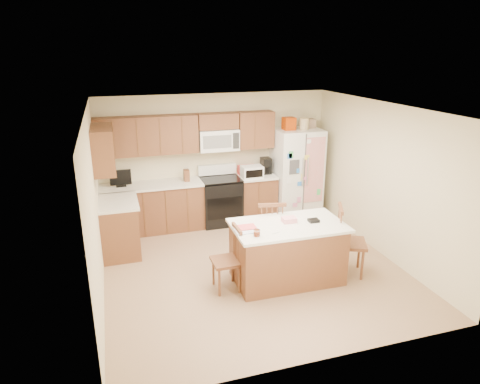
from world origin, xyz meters
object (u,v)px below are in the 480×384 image
object	(u,v)px
refrigerator	(296,172)
windsor_chair_left	(228,260)
windsor_chair_right	(349,242)
windsor_chair_back	(270,233)
stove	(221,200)
island	(287,252)

from	to	relation	value
refrigerator	windsor_chair_left	world-z (taller)	refrigerator
windsor_chair_left	windsor_chair_right	xyz separation A→B (m)	(1.88, -0.10, 0.07)
windsor_chair_right	windsor_chair_back	bearing A→B (deg)	144.97
windsor_chair_left	windsor_chair_right	world-z (taller)	windsor_chair_right
refrigerator	stove	bearing A→B (deg)	177.70
windsor_chair_left	stove	bearing A→B (deg)	77.68
island	windsor_chair_right	distance (m)	0.97
refrigerator	windsor_chair_right	size ratio (longest dim) A/B	1.88
windsor_chair_back	refrigerator	bearing A→B (deg)	54.98
stove	windsor_chair_back	distance (m)	1.85
island	windsor_chair_left	size ratio (longest dim) A/B	1.73
island	windsor_chair_back	bearing A→B (deg)	93.91
windsor_chair_right	windsor_chair_left	bearing A→B (deg)	176.85
windsor_chair_back	stove	bearing A→B (deg)	100.55
island	windsor_chair_left	world-z (taller)	island
windsor_chair_left	windsor_chair_right	bearing A→B (deg)	-3.15
island	windsor_chair_left	bearing A→B (deg)	179.62
windsor_chair_back	island	bearing A→B (deg)	-86.09
refrigerator	windsor_chair_back	size ratio (longest dim) A/B	1.92
refrigerator	island	size ratio (longest dim) A/B	1.24
windsor_chair_back	windsor_chair_right	distance (m)	1.23
stove	windsor_chair_back	xyz separation A→B (m)	(0.34, -1.82, 0.03)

